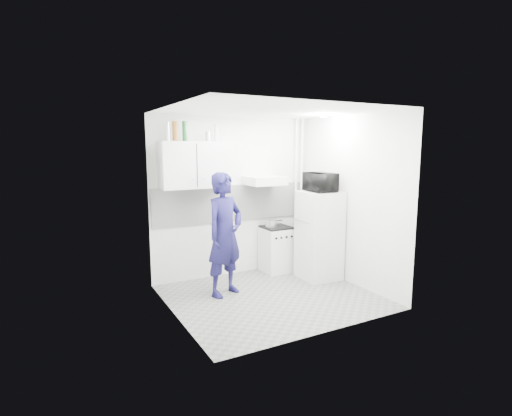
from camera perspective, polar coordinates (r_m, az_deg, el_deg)
name	(u,v)px	position (r m, az deg, el deg)	size (l,w,h in m)	color
floor	(272,297)	(5.84, 2.24, -12.55)	(2.80, 2.80, 0.00)	#535350
ceiling	(273,110)	(5.46, 2.40, 13.77)	(2.80, 2.80, 0.00)	white
wall_back	(234,197)	(6.60, -3.23, 1.59)	(2.80, 2.80, 0.00)	white
wall_left	(173,215)	(4.95, -11.77, -0.99)	(2.60, 2.60, 0.00)	white
wall_right	(350,200)	(6.33, 13.29, 1.06)	(2.60, 2.60, 0.00)	white
person	(225,234)	(5.71, -4.47, -3.79)	(0.64, 0.42, 1.77)	#161340
stove	(276,250)	(6.88, 2.90, -5.96)	(0.47, 0.47, 0.75)	white
fridge	(319,235)	(6.51, 9.02, -3.88)	(0.59, 0.59, 1.42)	white
stove_top	(276,227)	(6.79, 2.93, -2.76)	(0.45, 0.45, 0.03)	black
saucepan	(271,223)	(6.76, 2.21, -2.20)	(0.20, 0.20, 0.11)	silver
microwave	(321,182)	(6.38, 9.20, 3.66)	(0.37, 0.54, 0.30)	black
bottle_a	(168,132)	(5.99, -12.50, 10.60)	(0.06, 0.06, 0.27)	silver
bottle_b	(175,131)	(6.02, -11.51, 10.70)	(0.07, 0.07, 0.29)	brown
bottle_c	(185,131)	(6.07, -10.16, 10.75)	(0.07, 0.07, 0.29)	#144C1E
canister_b	(208,137)	(6.19, -6.90, 10.11)	(0.08, 0.08, 0.15)	silver
bottle_e	(216,133)	(6.24, -5.69, 10.65)	(0.07, 0.07, 0.27)	#B2B7BC
upper_cabinet	(193,165)	(6.11, -8.99, 6.10)	(1.00, 0.35, 0.70)	white
range_hood	(265,181)	(6.56, 1.25, 3.93)	(0.60, 0.50, 0.14)	white
backsplash	(234,203)	(6.60, -3.17, 0.71)	(2.74, 0.03, 0.60)	white
pipe_a	(301,193)	(7.18, 6.48, 2.13)	(0.05, 0.05, 2.60)	white
pipe_b	(296,193)	(7.11, 5.69, 2.08)	(0.04, 0.04, 2.60)	white
ceiling_spot_fixture	(323,116)	(6.19, 9.61, 12.79)	(0.10, 0.10, 0.02)	white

